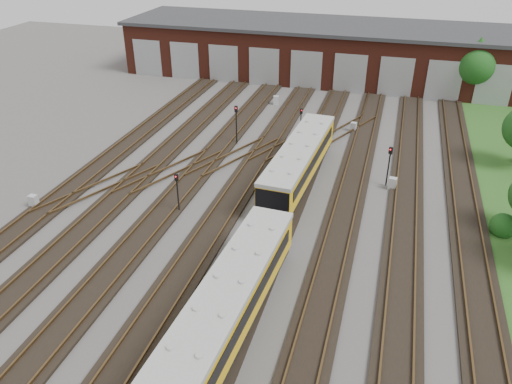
# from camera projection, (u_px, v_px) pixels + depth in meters

# --- Properties ---
(ground) EXTENTS (120.00, 120.00, 0.00)m
(ground) POSITION_uv_depth(u_px,v_px,m) (225.00, 265.00, 29.24)
(ground) COLOR #4B4946
(ground) RESTS_ON ground
(track_network) EXTENTS (30.40, 70.00, 0.33)m
(track_network) POSITION_uv_depth(u_px,v_px,m) (225.00, 258.00, 29.72)
(track_network) COLOR black
(track_network) RESTS_ON ground
(maintenance_shed) EXTENTS (51.00, 12.50, 6.35)m
(maintenance_shed) POSITION_uv_depth(u_px,v_px,m) (332.00, 51.00, 61.09)
(maintenance_shed) COLOR #572015
(maintenance_shed) RESTS_ON ground
(metro_train) EXTENTS (3.15, 45.49, 2.76)m
(metro_train) POSITION_uv_depth(u_px,v_px,m) (231.00, 302.00, 23.97)
(metro_train) COLOR black
(metro_train) RESTS_ON ground
(signal_mast_0) EXTENTS (0.24, 0.22, 2.92)m
(signal_mast_0) POSITION_uv_depth(u_px,v_px,m) (177.00, 188.00, 33.53)
(signal_mast_0) COLOR black
(signal_mast_0) RESTS_ON ground
(signal_mast_1) EXTENTS (0.27, 0.26, 2.67)m
(signal_mast_1) POSITION_uv_depth(u_px,v_px,m) (301.00, 119.00, 45.16)
(signal_mast_1) COLOR black
(signal_mast_1) RESTS_ON ground
(signal_mast_2) EXTENTS (0.31, 0.29, 3.53)m
(signal_mast_2) POSITION_uv_depth(u_px,v_px,m) (236.00, 120.00, 43.42)
(signal_mast_2) COLOR black
(signal_mast_2) RESTS_ON ground
(signal_mast_3) EXTENTS (0.30, 0.29, 3.16)m
(signal_mast_3) POSITION_uv_depth(u_px,v_px,m) (389.00, 161.00, 36.76)
(signal_mast_3) COLOR black
(signal_mast_3) RESTS_ON ground
(relay_cabinet_0) EXTENTS (0.57, 0.48, 0.94)m
(relay_cabinet_0) POSITION_uv_depth(u_px,v_px,m) (34.00, 201.00, 34.77)
(relay_cabinet_0) COLOR #B3B5B8
(relay_cabinet_0) RESTS_ON ground
(relay_cabinet_1) EXTENTS (0.66, 0.60, 0.94)m
(relay_cabinet_1) POSITION_uv_depth(u_px,v_px,m) (276.00, 100.00, 53.33)
(relay_cabinet_1) COLOR #B3B5B8
(relay_cabinet_1) RESTS_ON ground
(relay_cabinet_2) EXTENTS (0.85, 0.79, 1.14)m
(relay_cabinet_2) POSITION_uv_depth(u_px,v_px,m) (285.00, 214.00, 33.14)
(relay_cabinet_2) COLOR #B3B5B8
(relay_cabinet_2) RESTS_ON ground
(relay_cabinet_3) EXTENTS (0.60, 0.53, 0.87)m
(relay_cabinet_3) POSITION_uv_depth(u_px,v_px,m) (353.00, 127.00, 46.84)
(relay_cabinet_3) COLOR #B3B5B8
(relay_cabinet_3) RESTS_ON ground
(relay_cabinet_4) EXTENTS (0.60, 0.52, 0.94)m
(relay_cabinet_4) POSITION_uv_depth(u_px,v_px,m) (392.00, 184.00, 37.02)
(relay_cabinet_4) COLOR #B3B5B8
(relay_cabinet_4) RESTS_ON ground
(tree_0) EXTENTS (4.16, 4.16, 6.89)m
(tree_0) POSITION_uv_depth(u_px,v_px,m) (477.00, 60.00, 52.44)
(tree_0) COLOR #312316
(tree_0) RESTS_ON ground
(bush_0) EXTENTS (1.66, 1.66, 1.66)m
(bush_0) POSITION_uv_depth(u_px,v_px,m) (504.00, 223.00, 31.73)
(bush_0) COLOR #164814
(bush_0) RESTS_ON ground
(bush_1) EXTENTS (1.07, 1.07, 1.07)m
(bush_1) POSITION_uv_depth(u_px,v_px,m) (504.00, 227.00, 31.81)
(bush_1) COLOR #164814
(bush_1) RESTS_ON ground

